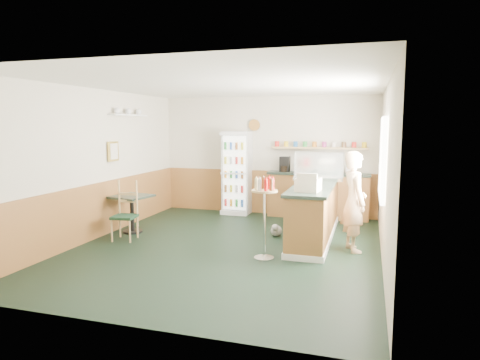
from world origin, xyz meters
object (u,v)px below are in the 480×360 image
at_px(cash_register, 308,185).
at_px(shopkeeper, 354,202).
at_px(drinks_fridge, 237,173).
at_px(display_case, 319,166).
at_px(cafe_table, 132,206).
at_px(cafe_chair, 127,209).
at_px(condiment_stand, 264,205).

relative_size(cash_register, shopkeeper, 0.23).
xyz_separation_m(cash_register, shopkeeper, (0.70, 0.34, -0.29)).
xyz_separation_m(drinks_fridge, display_case, (2.02, -1.16, 0.32)).
height_order(drinks_fridge, cafe_table, drinks_fridge).
bearing_deg(shopkeeper, cafe_table, 67.14).
bearing_deg(cafe_table, display_case, 18.59).
distance_m(cash_register, cafe_chair, 3.29).
bearing_deg(cafe_table, cash_register, -6.04).
distance_m(drinks_fridge, cafe_chair, 3.02).
bearing_deg(cash_register, cafe_table, -179.79).
distance_m(display_case, shopkeeper, 1.43).
xyz_separation_m(drinks_fridge, condiment_stand, (1.42, -3.16, -0.11)).
height_order(drinks_fridge, display_case, drinks_fridge).
bearing_deg(cafe_chair, cash_register, -6.22).
bearing_deg(shopkeeper, cafe_chair, 73.39).
height_order(cafe_table, cafe_chair, cafe_chair).
bearing_deg(shopkeeper, condiment_stand, 100.29).
relative_size(drinks_fridge, display_case, 2.07).
xyz_separation_m(cash_register, condiment_stand, (-0.59, -0.50, -0.27)).
height_order(cash_register, condiment_stand, condiment_stand).
distance_m(display_case, condiment_stand, 2.13).
height_order(display_case, cash_register, display_case).
xyz_separation_m(display_case, cash_register, (0.00, -1.50, -0.16)).
xyz_separation_m(display_case, cafe_table, (-3.40, -1.14, -0.76)).
bearing_deg(display_case, cash_register, -90.00).
bearing_deg(cafe_table, shopkeeper, -0.33).
xyz_separation_m(display_case, condiment_stand, (-0.59, -2.00, -0.43)).
xyz_separation_m(cafe_table, cafe_chair, (0.16, -0.43, 0.05)).
xyz_separation_m(condiment_stand, cafe_chair, (-2.65, 0.42, -0.29)).
relative_size(cash_register, condiment_stand, 0.30).
distance_m(drinks_fridge, cash_register, 3.34).
height_order(cash_register, cafe_chair, cash_register).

